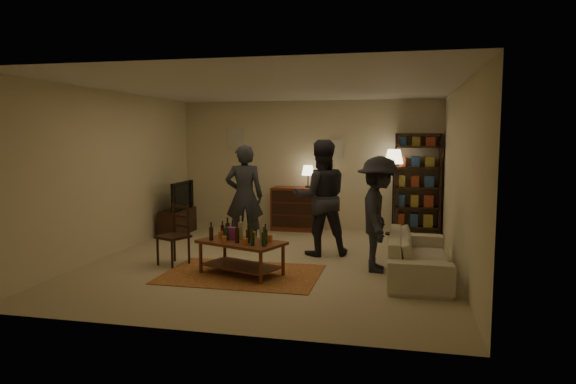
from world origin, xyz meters
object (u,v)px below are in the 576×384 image
(floor_lamp, at_px, (394,162))
(person_right, at_px, (321,198))
(person_left, at_px, (244,196))
(sofa, at_px, (419,255))
(coffee_table, at_px, (241,245))
(dresser, at_px, (296,208))
(dining_chair, at_px, (176,232))
(tv_stand, at_px, (178,215))
(person_by_sofa, at_px, (379,214))
(bookshelf, at_px, (417,183))

(floor_lamp, bearing_deg, person_right, -119.29)
(person_left, bearing_deg, sofa, 142.69)
(coffee_table, xyz_separation_m, dresser, (0.06, 3.56, 0.05))
(dining_chair, xyz_separation_m, floor_lamp, (3.20, 3.14, 0.95))
(person_left, xyz_separation_m, person_right, (1.40, -0.27, 0.05))
(dresser, height_order, sofa, dresser)
(person_left, relative_size, person_right, 0.95)
(coffee_table, xyz_separation_m, person_right, (0.90, 1.48, 0.53))
(dresser, xyz_separation_m, person_left, (-0.56, -1.82, 0.43))
(floor_lamp, height_order, person_left, person_left)
(dining_chair, distance_m, floor_lamp, 4.58)
(coffee_table, xyz_separation_m, tv_stand, (-2.19, 2.65, -0.04))
(person_left, bearing_deg, person_by_sofa, 141.23)
(dresser, bearing_deg, coffee_table, -91.00)
(sofa, bearing_deg, person_left, 66.35)
(floor_lamp, relative_size, person_left, 0.94)
(bookshelf, distance_m, person_left, 3.55)
(tv_stand, xyz_separation_m, dresser, (2.25, 0.91, 0.09))
(dining_chair, xyz_separation_m, person_by_sofa, (3.05, 0.27, 0.35))
(tv_stand, relative_size, person_right, 0.55)
(floor_lamp, bearing_deg, person_by_sofa, -93.02)
(floor_lamp, bearing_deg, tv_stand, -168.63)
(person_by_sofa, bearing_deg, coffee_table, 106.87)
(sofa, height_order, person_by_sofa, person_by_sofa)
(coffee_table, relative_size, tv_stand, 1.27)
(person_right, bearing_deg, tv_stand, -39.70)
(dresser, xyz_separation_m, floor_lamp, (1.97, -0.06, 0.97))
(person_left, bearing_deg, bookshelf, -161.48)
(person_left, bearing_deg, coffee_table, 92.31)
(coffee_table, xyz_separation_m, person_left, (-0.50, 1.74, 0.48))
(tv_stand, bearing_deg, person_by_sofa, -26.41)
(tv_stand, distance_m, person_by_sofa, 4.57)
(coffee_table, distance_m, dresser, 3.56)
(coffee_table, height_order, person_by_sofa, person_by_sofa)
(tv_stand, relative_size, person_by_sofa, 0.63)
(tv_stand, bearing_deg, dining_chair, -65.91)
(dresser, bearing_deg, person_right, -68.10)
(dresser, distance_m, person_left, 1.95)
(dining_chair, xyz_separation_m, tv_stand, (-1.02, 2.29, -0.11))
(tv_stand, distance_m, bookshelf, 4.84)
(dining_chair, relative_size, person_left, 0.52)
(person_left, distance_m, person_right, 1.43)
(tv_stand, xyz_separation_m, person_left, (1.69, -0.91, 0.52))
(person_by_sofa, bearing_deg, dining_chair, 93.48)
(dresser, relative_size, floor_lamp, 0.80)
(coffee_table, distance_m, person_left, 1.88)
(bookshelf, distance_m, person_right, 2.68)
(dresser, distance_m, person_by_sofa, 3.47)
(sofa, relative_size, person_by_sofa, 1.24)
(person_by_sofa, bearing_deg, dresser, 30.27)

